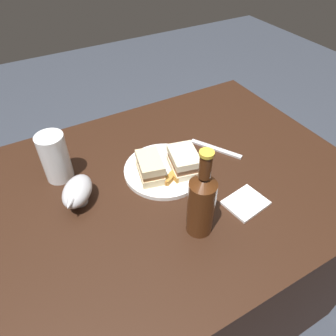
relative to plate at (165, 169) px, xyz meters
The scene contains 14 objects.
ground_plane 0.75m from the plate, 83.16° to the left, with size 6.00×6.00×0.00m, color #333842.
dining_table 0.38m from the plate, 83.16° to the left, with size 1.13×0.84×0.74m, color black.
plate is the anchor object (origin of this frame).
sandwich_half_left 0.07m from the plate, ahead, with size 0.09×0.12×0.06m.
sandwich_half_right 0.07m from the plate, 145.52° to the left, with size 0.10×0.12×0.06m.
potato_wedge_front 0.06m from the plate, 78.18° to the left, with size 0.06×0.02×0.02m, color #B77F33.
potato_wedge_middle 0.06m from the plate, 95.31° to the left, with size 0.04×0.02×0.02m, color #B77F33.
potato_wedge_back 0.05m from the plate, 47.70° to the left, with size 0.06×0.02×0.02m, color #AD702D.
potato_wedge_left_edge 0.06m from the plate, 124.16° to the left, with size 0.05×0.02×0.02m, color #B77F33.
pint_glass 0.32m from the plate, 25.07° to the right, with size 0.08×0.08×0.15m.
gravy_boat 0.27m from the plate, ahead, with size 0.13×0.14×0.07m.
cider_bottle 0.25m from the plate, 82.76° to the left, with size 0.07×0.07×0.25m.
napkin 0.26m from the plate, 119.75° to the left, with size 0.11×0.09×0.01m, color white.
fork 0.20m from the plate, behind, with size 0.18×0.02×0.01m, color silver.
Camera 1 is at (0.33, 0.58, 1.40)m, focal length 33.44 mm.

